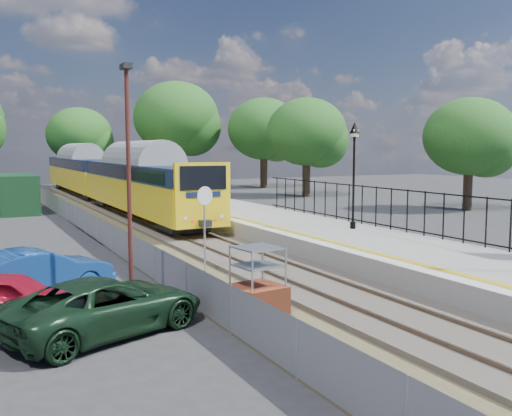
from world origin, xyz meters
TOP-DOWN VIEW (x-y plane):
  - ground at (0.00, 0.00)m, footprint 120.00×120.00m
  - track_bed at (-0.47, 9.67)m, footprint 5.90×80.00m
  - platform at (4.20, 8.00)m, footprint 5.00×70.00m
  - platform_edge at (2.14, 8.00)m, footprint 0.90×70.00m
  - victorian_lamp_north at (5.30, 6.00)m, footprint 0.44×0.44m
  - palisade_fence at (6.55, 2.24)m, footprint 0.12×26.00m
  - wire_fence at (-4.20, 12.00)m, footprint 0.06×52.00m
  - tree_line at (1.40, 42.00)m, footprint 56.80×43.80m
  - train at (0.00, 30.62)m, footprint 2.82×40.83m
  - brick_plinth at (-3.15, -1.35)m, footprint 1.34×1.34m
  - speed_sign at (-2.50, 3.79)m, footprint 0.61×0.20m
  - carpark_lamp at (-5.58, 1.73)m, footprint 0.25×0.50m
  - car_green at (-6.81, -0.62)m, footprint 5.36×3.83m
  - car_red at (-8.83, 1.03)m, footprint 4.34×2.89m
  - car_blue at (-7.85, 3.71)m, footprint 4.63×2.81m

SIDE VIEW (x-z plane):
  - ground at x=0.00m, z-range 0.00..0.00m
  - track_bed at x=-0.47m, z-range -0.05..0.24m
  - platform at x=4.20m, z-range 0.00..0.90m
  - wire_fence at x=-4.20m, z-range 0.00..1.20m
  - car_green at x=-6.81m, z-range 0.00..1.36m
  - car_red at x=-8.83m, z-range 0.00..1.37m
  - car_blue at x=-7.85m, z-range 0.00..1.44m
  - platform_edge at x=2.14m, z-range 0.90..0.91m
  - brick_plinth at x=-3.15m, z-range -0.04..1.90m
  - palisade_fence at x=6.55m, z-range 0.84..2.84m
  - speed_sign at x=-2.50m, z-range 0.60..3.71m
  - train at x=0.00m, z-range 0.59..4.09m
  - carpark_lamp at x=-5.58m, z-range 0.49..7.15m
  - victorian_lamp_north at x=5.30m, z-range 2.00..6.60m
  - tree_line at x=1.40m, z-range 0.67..12.55m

